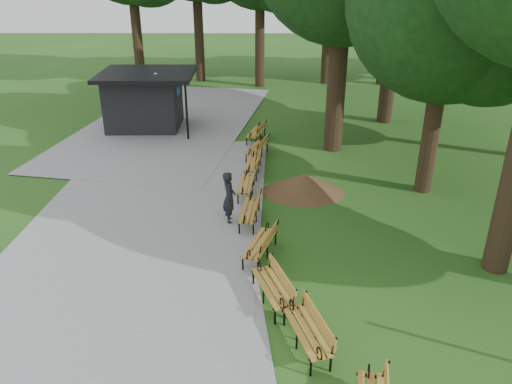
{
  "coord_description": "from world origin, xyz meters",
  "views": [
    {
      "loc": [
        -0.11,
        -11.48,
        7.77
      ],
      "look_at": [
        -0.21,
        2.94,
        1.1
      ],
      "focal_mm": 35.19,
      "sensor_mm": 36.0,
      "label": 1
    }
  ],
  "objects_px": {
    "bench_3": "(260,244)",
    "bench_8": "(256,132)",
    "lamp_post": "(157,89)",
    "bench_7": "(257,148)",
    "kiosk": "(144,100)",
    "person": "(229,197)",
    "bench_6": "(253,164)",
    "bench_1": "(307,331)",
    "dirt_mound": "(304,183)",
    "bench_2": "(272,287)",
    "bench_5": "(246,184)",
    "bench_4": "(249,211)"
  },
  "relations": [
    {
      "from": "bench_1",
      "to": "bench_6",
      "type": "relative_size",
      "value": 1.0
    },
    {
      "from": "person",
      "to": "bench_2",
      "type": "xyz_separation_m",
      "value": [
        1.28,
        -4.24,
        -0.43
      ]
    },
    {
      "from": "bench_1",
      "to": "kiosk",
      "type": "bearing_deg",
      "value": -173.69
    },
    {
      "from": "kiosk",
      "to": "bench_4",
      "type": "relative_size",
      "value": 2.4
    },
    {
      "from": "bench_3",
      "to": "bench_4",
      "type": "xyz_separation_m",
      "value": [
        -0.34,
        2.09,
        0.0
      ]
    },
    {
      "from": "person",
      "to": "lamp_post",
      "type": "height_order",
      "value": "lamp_post"
    },
    {
      "from": "bench_2",
      "to": "bench_5",
      "type": "xyz_separation_m",
      "value": [
        -0.8,
        6.3,
        0.0
      ]
    },
    {
      "from": "bench_7",
      "to": "bench_8",
      "type": "relative_size",
      "value": 1.0
    },
    {
      "from": "person",
      "to": "bench_4",
      "type": "height_order",
      "value": "person"
    },
    {
      "from": "bench_4",
      "to": "bench_8",
      "type": "relative_size",
      "value": 1.0
    },
    {
      "from": "person",
      "to": "dirt_mound",
      "type": "xyz_separation_m",
      "value": [
        2.59,
        2.3,
        -0.51
      ]
    },
    {
      "from": "dirt_mound",
      "to": "bench_2",
      "type": "relative_size",
      "value": 1.33
    },
    {
      "from": "bench_2",
      "to": "bench_1",
      "type": "bearing_deg",
      "value": 5.31
    },
    {
      "from": "bench_5",
      "to": "bench_6",
      "type": "relative_size",
      "value": 1.0
    },
    {
      "from": "person",
      "to": "bench_6",
      "type": "relative_size",
      "value": 0.92
    },
    {
      "from": "bench_3",
      "to": "bench_6",
      "type": "distance_m",
      "value": 6.21
    },
    {
      "from": "bench_3",
      "to": "bench_6",
      "type": "relative_size",
      "value": 1.0
    },
    {
      "from": "bench_1",
      "to": "dirt_mound",
      "type": "bearing_deg",
      "value": 159.08
    },
    {
      "from": "bench_5",
      "to": "bench_8",
      "type": "relative_size",
      "value": 1.0
    },
    {
      "from": "lamp_post",
      "to": "bench_1",
      "type": "xyz_separation_m",
      "value": [
        6.02,
        -15.48,
        -1.65
      ]
    },
    {
      "from": "lamp_post",
      "to": "bench_3",
      "type": "distance_m",
      "value": 12.91
    },
    {
      "from": "bench_3",
      "to": "bench_8",
      "type": "height_order",
      "value": "same"
    },
    {
      "from": "kiosk",
      "to": "lamp_post",
      "type": "xyz_separation_m",
      "value": [
        0.81,
        -0.56,
        0.66
      ]
    },
    {
      "from": "bench_8",
      "to": "kiosk",
      "type": "bearing_deg",
      "value": -95.83
    },
    {
      "from": "lamp_post",
      "to": "dirt_mound",
      "type": "bearing_deg",
      "value": -47.93
    },
    {
      "from": "dirt_mound",
      "to": "bench_6",
      "type": "relative_size",
      "value": 1.33
    },
    {
      "from": "bench_5",
      "to": "bench_6",
      "type": "bearing_deg",
      "value": 177.17
    },
    {
      "from": "bench_1",
      "to": "bench_5",
      "type": "relative_size",
      "value": 1.0
    },
    {
      "from": "bench_4",
      "to": "bench_6",
      "type": "bearing_deg",
      "value": -174.91
    },
    {
      "from": "person",
      "to": "bench_4",
      "type": "distance_m",
      "value": 0.78
    },
    {
      "from": "bench_3",
      "to": "bench_5",
      "type": "relative_size",
      "value": 1.0
    },
    {
      "from": "bench_6",
      "to": "dirt_mound",
      "type": "bearing_deg",
      "value": 52.58
    },
    {
      "from": "bench_2",
      "to": "bench_7",
      "type": "height_order",
      "value": "same"
    },
    {
      "from": "bench_1",
      "to": "bench_2",
      "type": "distance_m",
      "value": 1.76
    },
    {
      "from": "lamp_post",
      "to": "dirt_mound",
      "type": "height_order",
      "value": "lamp_post"
    },
    {
      "from": "bench_1",
      "to": "bench_2",
      "type": "height_order",
      "value": "same"
    },
    {
      "from": "bench_6",
      "to": "person",
      "type": "bearing_deg",
      "value": -4.51
    },
    {
      "from": "lamp_post",
      "to": "bench_7",
      "type": "bearing_deg",
      "value": -37.22
    },
    {
      "from": "dirt_mound",
      "to": "bench_6",
      "type": "bearing_deg",
      "value": 137.28
    },
    {
      "from": "kiosk",
      "to": "bench_3",
      "type": "bearing_deg",
      "value": -65.44
    },
    {
      "from": "bench_2",
      "to": "bench_4",
      "type": "relative_size",
      "value": 1.0
    },
    {
      "from": "lamp_post",
      "to": "dirt_mound",
      "type": "distance_m",
      "value": 10.03
    },
    {
      "from": "person",
      "to": "bench_8",
      "type": "distance_m",
      "value": 8.14
    },
    {
      "from": "lamp_post",
      "to": "bench_2",
      "type": "bearing_deg",
      "value": -69.06
    },
    {
      "from": "person",
      "to": "dirt_mound",
      "type": "distance_m",
      "value": 3.51
    },
    {
      "from": "kiosk",
      "to": "bench_1",
      "type": "bearing_deg",
      "value": -67.59
    },
    {
      "from": "person",
      "to": "bench_2",
      "type": "height_order",
      "value": "person"
    },
    {
      "from": "person",
      "to": "bench_6",
      "type": "distance_m",
      "value": 4.13
    },
    {
      "from": "bench_6",
      "to": "bench_7",
      "type": "distance_m",
      "value": 1.88
    },
    {
      "from": "lamp_post",
      "to": "bench_5",
      "type": "distance_m",
      "value": 8.97
    }
  ]
}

